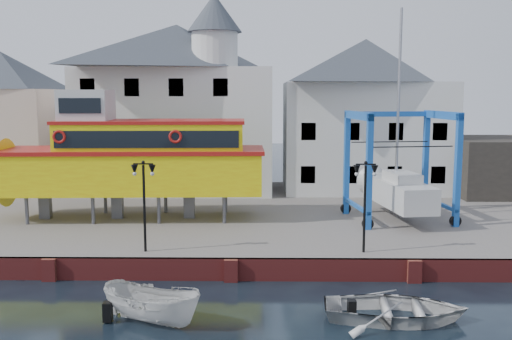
{
  "coord_description": "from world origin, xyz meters",
  "views": [
    {
      "loc": [
        1.44,
        -24.16,
        8.19
      ],
      "look_at": [
        1.0,
        7.0,
        4.0
      ],
      "focal_mm": 40.0,
      "sensor_mm": 36.0,
      "label": 1
    }
  ],
  "objects": [
    {
      "name": "building_white_right",
      "position": [
        9.0,
        19.0,
        6.6
      ],
      "size": [
        12.0,
        8.0,
        11.2
      ],
      "color": "silver",
      "rests_on": "hardstanding"
    },
    {
      "name": "motorboat_b",
      "position": [
        6.24,
        -4.25,
        0.0
      ],
      "size": [
        5.44,
        4.09,
        1.07
      ],
      "primitive_type": "imported",
      "rotation": [
        0.0,
        0.0,
        1.49
      ],
      "color": "silver",
      "rests_on": "ground"
    },
    {
      "name": "motorboat_a",
      "position": [
        -2.58,
        -4.6,
        0.0
      ],
      "size": [
        4.37,
        3.16,
        1.58
      ],
      "primitive_type": "imported",
      "rotation": [
        0.0,
        0.0,
        1.13
      ],
      "color": "silver",
      "rests_on": "ground"
    },
    {
      "name": "tour_boat",
      "position": [
        -7.02,
        8.2,
        4.49
      ],
      "size": [
        17.13,
        4.69,
        7.4
      ],
      "rotation": [
        0.0,
        0.0,
        0.04
      ],
      "color": "#59595E",
      "rests_on": "hardstanding"
    },
    {
      "name": "building_pink",
      "position": [
        -18.0,
        18.0,
        6.15
      ],
      "size": [
        8.0,
        7.0,
        10.3
      ],
      "color": "beige",
      "rests_on": "hardstanding"
    },
    {
      "name": "lamp_post_right",
      "position": [
        6.0,
        1.2,
        4.17
      ],
      "size": [
        1.12,
        0.32,
        4.2
      ],
      "color": "black",
      "rests_on": "hardstanding"
    },
    {
      "name": "ground",
      "position": [
        0.0,
        0.0,
        0.0
      ],
      "size": [
        140.0,
        140.0,
        0.0
      ],
      "primitive_type": "plane",
      "color": "black",
      "rests_on": "ground"
    },
    {
      "name": "building_white_main",
      "position": [
        -4.87,
        18.39,
        7.34
      ],
      "size": [
        14.0,
        8.3,
        14.0
      ],
      "color": "silver",
      "rests_on": "hardstanding"
    },
    {
      "name": "lamp_post_left",
      "position": [
        -4.0,
        1.2,
        4.17
      ],
      "size": [
        1.12,
        0.32,
        4.2
      ],
      "color": "black",
      "rests_on": "hardstanding"
    },
    {
      "name": "hardstanding",
      "position": [
        0.0,
        11.0,
        0.5
      ],
      "size": [
        44.0,
        22.0,
        1.0
      ],
      "primitive_type": "cube",
      "color": "#5F5A57",
      "rests_on": "ground"
    },
    {
      "name": "quay_wall",
      "position": [
        -0.0,
        0.1,
        0.5
      ],
      "size": [
        44.0,
        0.47,
        1.0
      ],
      "color": "maroon",
      "rests_on": "ground"
    },
    {
      "name": "travel_lift",
      "position": [
        9.02,
        8.7,
        3.0
      ],
      "size": [
        6.13,
        8.1,
        11.92
      ],
      "rotation": [
        0.0,
        0.0,
        0.15
      ],
      "color": "blue",
      "rests_on": "hardstanding"
    },
    {
      "name": "shed_dark",
      "position": [
        19.0,
        17.0,
        3.0
      ],
      "size": [
        8.0,
        7.0,
        4.0
      ],
      "primitive_type": "cube",
      "color": "#272520",
      "rests_on": "hardstanding"
    }
  ]
}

